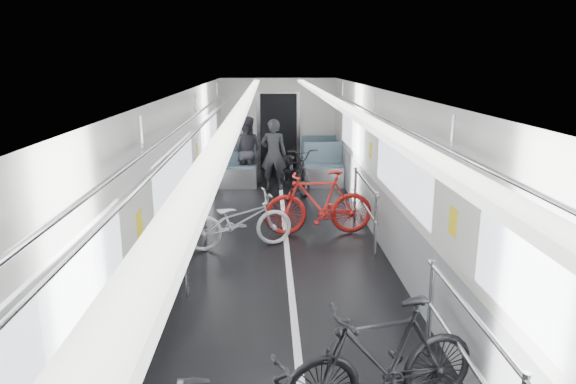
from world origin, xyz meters
The scene contains 7 objects.
car_shell centered at (0.00, 1.78, 1.13)m, with size 3.02×14.01×2.41m.
bike_left_far centered at (-0.74, 1.01, 0.44)m, with size 0.58×1.67×0.88m, color silver.
bike_right_near centered at (0.62, -2.98, 0.51)m, with size 0.48×1.70×1.02m, color black.
bike_right_far centered at (0.55, 1.60, 0.54)m, with size 0.51×1.81×1.08m, color #AE1A15.
bike_aisle centered at (0.32, 4.62, 0.50)m, with size 0.67×1.92×1.01m, color black.
person_standing centered at (-0.16, 4.72, 0.80)m, with size 0.58×0.38×1.60m, color black.
person_seated centered at (-0.80, 5.22, 0.80)m, with size 0.78×0.61×1.61m, color #28272E.
Camera 1 is at (-0.27, -6.57, 2.83)m, focal length 32.00 mm.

